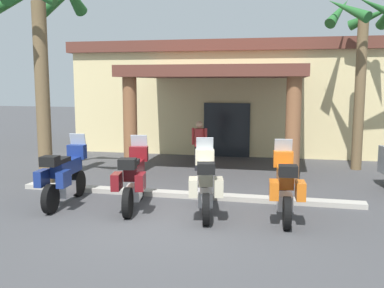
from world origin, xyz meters
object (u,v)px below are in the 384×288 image
Objects in this scene: motel_building at (236,95)px; motorcycle_maroon at (133,178)px; pedestrian at (199,142)px; motorcycle_cream at (205,183)px; motorcycle_blue at (64,176)px; palm_tree_near_portico at (364,41)px; motorcycle_orange at (285,186)px; palm_tree_roadside at (39,34)px.

motel_building is 10.97m from motorcycle_maroon.
motel_building is at bearing -175.51° from pedestrian.
motel_building is at bearing -8.41° from motorcycle_cream.
palm_tree_near_portico reaches higher than motorcycle_blue.
motorcycle_orange is at bearing 39.77° from pedestrian.
motorcycle_cream is at bearing -95.07° from motorcycle_blue.
motorcycle_blue and motorcycle_maroon have the same top height.
motel_building is at bearing 134.90° from palm_tree_near_portico.
palm_tree_near_portico is (5.64, 6.06, 3.51)m from motorcycle_maroon.
motorcycle_cream is 8.11m from palm_tree_near_portico.
motorcycle_orange is (1.71, 0.12, 0.00)m from motorcycle_cream.
palm_tree_roadside is at bearing -155.00° from palm_tree_near_portico.
palm_tree_roadside is at bearing 69.65° from motorcycle_orange.
motorcycle_blue is 0.37× the size of palm_tree_roadside.
motorcycle_maroon is at bearing 73.92° from motorcycle_cream.
motorcycle_maroon is 1.33× the size of pedestrian.
motorcycle_cream is 0.99× the size of motorcycle_orange.
motel_building reaches higher than motorcycle_maroon.
motorcycle_blue is 1.00× the size of motorcycle_orange.
motorcycle_orange is (5.12, 0.10, 0.00)m from motorcycle_blue.
motel_building is 11.20m from motorcycle_orange.
motorcycle_blue is at bearing -140.07° from palm_tree_near_portico.
motel_building reaches higher than motorcycle_cream.
pedestrian is (-1.17, 4.73, 0.25)m from motorcycle_cream.
motel_building is 10.13m from palm_tree_roadside.
palm_tree_roadside is (-9.05, -4.22, -0.01)m from palm_tree_near_portico.
palm_tree_roadside is at bearing 56.54° from motorcycle_cream.
motorcycle_cream is (0.81, -10.92, -1.61)m from motel_building.
motorcycle_blue is 1.01× the size of motorcycle_maroon.
pedestrian is at bearing -17.31° from motorcycle_maroon.
motorcycle_maroon is at bearing -91.91° from motorcycle_blue.
palm_tree_roadside reaches higher than motorcycle_orange.
palm_tree_near_portico is at bearing -54.85° from motorcycle_blue.
pedestrian is at bearing -30.26° from motorcycle_blue.
palm_tree_near_portico is (2.22, 6.05, 3.51)m from motorcycle_orange.
motorcycle_maroon is at bearing -96.02° from motel_building.
palm_tree_near_portico is (5.10, 1.43, 3.26)m from pedestrian.
palm_tree_near_portico is (7.35, 6.15, 3.51)m from motorcycle_blue.
motel_building is 6.34m from pedestrian.
motorcycle_orange is at bearing -78.16° from motel_building.
motorcycle_cream is 4.88m from pedestrian.
motorcycle_cream is at bearing 88.59° from motorcycle_orange.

